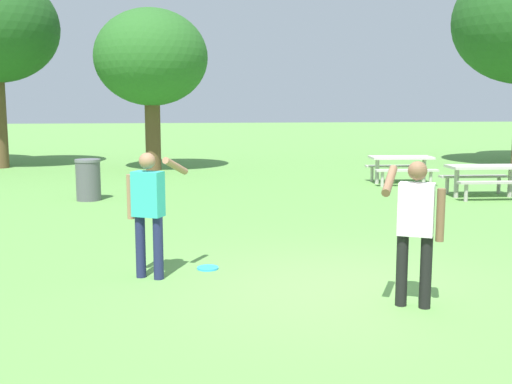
{
  "coord_description": "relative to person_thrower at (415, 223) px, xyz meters",
  "views": [
    {
      "loc": [
        -1.86,
        -7.14,
        2.28
      ],
      "look_at": [
        -0.77,
        1.52,
        1.0
      ],
      "focal_mm": 43.34,
      "sensor_mm": 36.0,
      "label": 1
    }
  ],
  "objects": [
    {
      "name": "ground_plane",
      "position": [
        -0.71,
        0.75,
        -0.96
      ],
      "size": [
        120.0,
        120.0,
        0.0
      ],
      "primitive_type": "plane",
      "color": "#609947"
    },
    {
      "name": "person_thrower",
      "position": [
        0.0,
        0.0,
        0.0
      ],
      "size": [
        0.8,
        0.59,
        1.64
      ],
      "color": "black",
      "rests_on": "ground"
    },
    {
      "name": "person_catcher",
      "position": [
        -2.96,
        1.54,
        0.0
      ],
      "size": [
        0.8,
        0.59,
        1.64
      ],
      "color": "#1E234C",
      "rests_on": "ground"
    },
    {
      "name": "frisbee",
      "position": [
        -2.2,
        1.88,
        -0.95
      ],
      "size": [
        0.3,
        0.3,
        0.03
      ],
      "primitive_type": "cylinder",
      "color": "#2D9EDB",
      "rests_on": "ground"
    },
    {
      "name": "picnic_table_near",
      "position": [
        4.67,
        7.46,
        -0.4
      ],
      "size": [
        1.77,
        1.51,
        0.77
      ],
      "color": "#B2ADA3",
      "rests_on": "ground"
    },
    {
      "name": "picnic_table_far",
      "position": [
        3.58,
        10.1,
        -0.4
      ],
      "size": [
        1.8,
        1.54,
        0.77
      ],
      "color": "beige",
      "rests_on": "ground"
    },
    {
      "name": "trash_can_beside_table",
      "position": [
        -4.66,
        8.21,
        -0.48
      ],
      "size": [
        0.59,
        0.59,
        0.96
      ],
      "color": "#515156",
      "rests_on": "ground"
    },
    {
      "name": "tree_far_right",
      "position": [
        -3.4,
        14.52,
        2.72
      ],
      "size": [
        3.71,
        3.71,
        5.3
      ],
      "color": "brown",
      "rests_on": "ground"
    }
  ]
}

